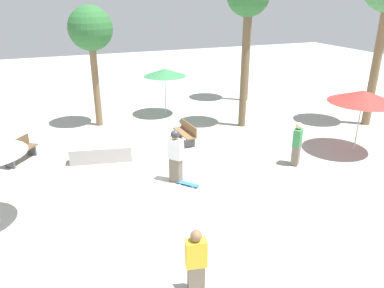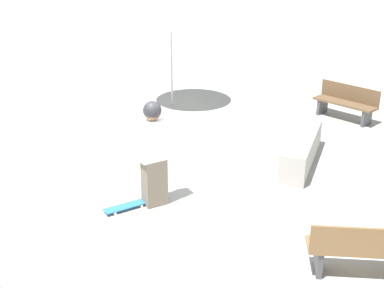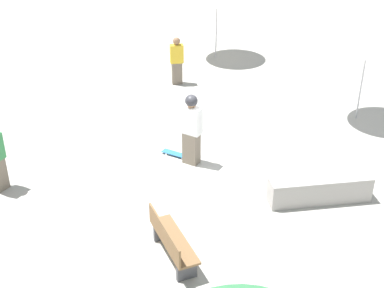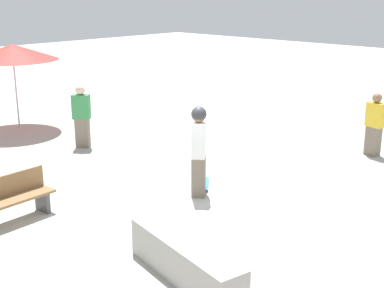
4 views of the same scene
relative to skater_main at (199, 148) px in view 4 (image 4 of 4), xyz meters
name	(u,v)px [view 4 (image 4 of 4)]	position (x,y,z in m)	size (l,w,h in m)	color
ground_plane	(177,197)	(0.25, 0.38, -1.01)	(60.00, 60.00, 0.00)	#B2AFA8
skater_main	(199,148)	(0.00, 0.00, 0.00)	(0.53, 0.56, 1.88)	#726656
skateboard	(204,184)	(0.26, -0.44, -0.95)	(0.67, 0.74, 0.07)	teal
concrete_ledge	(185,261)	(-2.13, 2.59, -0.71)	(2.38, 0.95, 0.60)	#A8A39E
bench_near	(11,199)	(1.62, 3.30, -0.59)	(0.52, 1.62, 0.85)	#47474C
shade_umbrella_red	(13,52)	(7.69, -0.24, 1.30)	(2.65, 2.65, 2.55)	#B7B7BC
bystander_watching	(375,125)	(-1.35, -5.09, -0.21)	(0.48, 0.33, 1.61)	#726656
bystander_far	(82,116)	(4.64, -0.42, -0.17)	(0.52, 0.49, 1.69)	#726656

